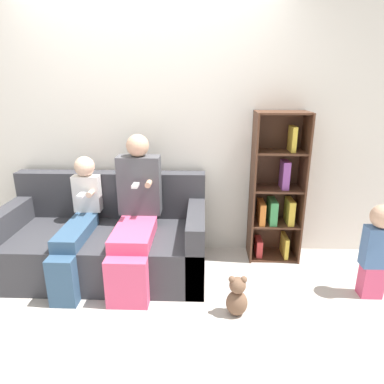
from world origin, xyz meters
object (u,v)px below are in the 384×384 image
(child_seated, at_px, (77,222))
(toddler_standing, at_px, (377,248))
(couch, at_px, (106,241))
(teddy_bear, at_px, (237,297))
(adult_seated, at_px, (136,210))
(bookshelf, at_px, (276,193))

(child_seated, xyz_separation_m, toddler_standing, (2.48, -0.22, -0.09))
(couch, xyz_separation_m, teddy_bear, (1.17, -0.64, -0.13))
(adult_seated, relative_size, child_seated, 1.20)
(adult_seated, xyz_separation_m, toddler_standing, (1.97, -0.27, -0.19))
(toddler_standing, bearing_deg, teddy_bear, -165.76)
(toddler_standing, height_order, bookshelf, bookshelf)
(couch, xyz_separation_m, adult_seated, (0.32, -0.08, 0.35))
(bookshelf, bearing_deg, couch, -168.71)
(bookshelf, distance_m, teddy_bear, 1.18)
(adult_seated, height_order, toddler_standing, adult_seated)
(adult_seated, distance_m, bookshelf, 1.36)
(couch, distance_m, adult_seated, 0.48)
(bookshelf, bearing_deg, teddy_bear, -114.84)
(adult_seated, height_order, child_seated, adult_seated)
(child_seated, relative_size, bookshelf, 0.72)
(couch, relative_size, adult_seated, 1.47)
(adult_seated, distance_m, toddler_standing, 2.00)
(couch, height_order, adult_seated, adult_seated)
(adult_seated, bearing_deg, toddler_standing, -7.75)
(bookshelf, bearing_deg, child_seated, -165.75)
(couch, relative_size, teddy_bear, 5.54)
(toddler_standing, xyz_separation_m, bookshelf, (-0.68, 0.68, 0.22))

